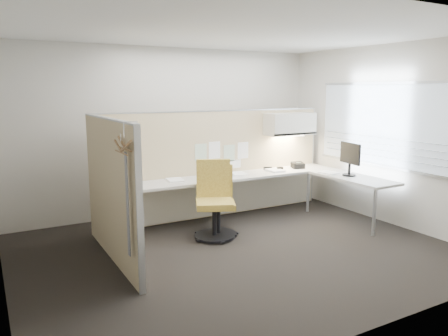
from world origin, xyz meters
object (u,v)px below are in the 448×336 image
chair_left (218,203)px  phone (298,165)px  desk (251,183)px  monitor (350,157)px  chair_right (214,202)px

chair_left → phone: chair_left is taller
desk → phone: bearing=8.3°
chair_left → monitor: size_ratio=1.87×
desk → chair_left: bearing=-153.4°
chair_left → chair_right: (-0.10, -0.06, 0.05)m
desk → chair_left: 0.94m
chair_right → monitor: bearing=16.1°
desk → phone: 1.11m
monitor → chair_right: bearing=92.3°
phone → desk: bearing=-157.0°
chair_right → phone: size_ratio=4.37×
chair_right → phone: bearing=41.6°
chair_left → phone: (1.91, 0.57, 0.32)m
desk → chair_right: (-0.93, -0.48, -0.09)m
desk → chair_left: chair_left is taller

